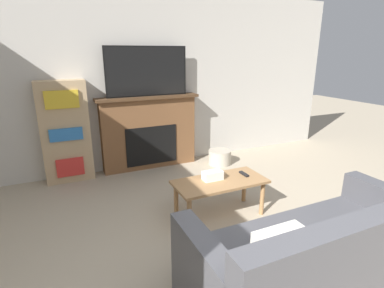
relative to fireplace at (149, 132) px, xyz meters
name	(u,v)px	position (x,y,z in m)	size (l,w,h in m)	color
wall_back	(152,81)	(0.12, 0.14, 0.77)	(6.81, 0.06, 2.70)	beige
fireplace	(149,132)	(0.00, 0.00, 0.00)	(1.58, 0.28, 1.15)	brown
tv	(147,71)	(0.00, -0.02, 0.94)	(1.24, 0.03, 0.73)	black
couch	(318,262)	(0.34, -3.14, -0.29)	(1.96, 0.93, 0.87)	#4C4C51
coffee_table	(220,186)	(0.25, -1.82, -0.21)	(1.03, 0.48, 0.43)	#A87A4C
tissue_box	(213,175)	(0.19, -1.76, -0.10)	(0.22, 0.12, 0.10)	white
remote_control	(244,174)	(0.58, -1.79, -0.13)	(0.04, 0.15, 0.02)	black
bookshelf	(66,132)	(-1.22, -0.02, 0.14)	(0.65, 0.29, 1.43)	tan
storage_basket	(220,157)	(1.08, -0.38, -0.46)	(0.37, 0.37, 0.24)	#BCB29E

